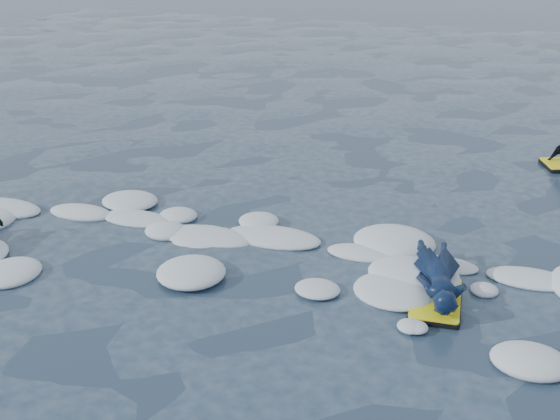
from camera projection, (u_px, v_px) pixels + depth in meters
The scene contains 3 objects.
ground at pixel (197, 289), 8.68m from camera, with size 120.00×120.00×0.00m, color #1C3044.
foam_band at pixel (228, 253), 9.58m from camera, with size 12.00×3.10×0.30m, color white, non-canonical shape.
prone_woman_unit at pixel (439, 278), 8.49m from camera, with size 0.92×1.71×0.42m.
Camera 1 is at (3.31, -6.86, 4.41)m, focal length 45.00 mm.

